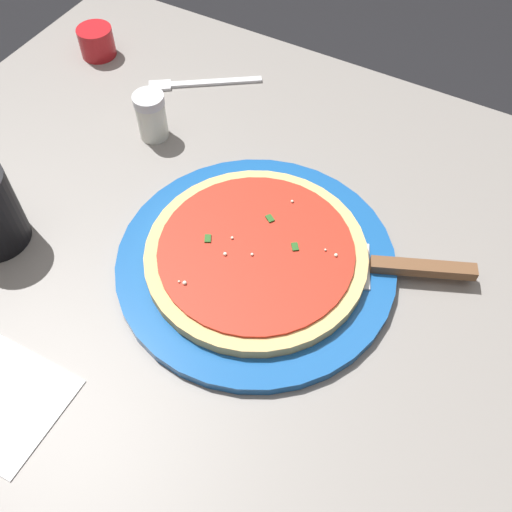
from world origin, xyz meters
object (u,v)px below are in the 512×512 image
at_px(cup_small_sauce, 97,42).
at_px(fork, 198,83).
at_px(pizza_server, 390,267).
at_px(parmesan_shaker, 151,116).
at_px(pizza, 256,254).
at_px(serving_plate, 256,262).

height_order(cup_small_sauce, fork, cup_small_sauce).
distance_m(pizza_server, parmesan_shaker, 0.41).
height_order(pizza_server, cup_small_sauce, cup_small_sauce).
relative_size(pizza, fork, 1.71).
height_order(fork, parmesan_shaker, parmesan_shaker).
bearing_deg(serving_plate, pizza, -29.74).
xyz_separation_m(serving_plate, pizza, (0.00, -0.00, 0.02)).
height_order(serving_plate, cup_small_sauce, cup_small_sauce).
bearing_deg(fork, cup_small_sauce, 3.91).
bearing_deg(serving_plate, parmesan_shaker, -28.63).
bearing_deg(cup_small_sauce, pizza_server, 162.32).
xyz_separation_m(serving_plate, parmesan_shaker, (0.25, -0.14, 0.03)).
height_order(serving_plate, pizza_server, pizza_server).
bearing_deg(fork, pizza, 133.61).
height_order(pizza, pizza_server, pizza).
bearing_deg(pizza_server, fork, -26.55).
relative_size(serving_plate, parmesan_shaker, 4.80).
bearing_deg(pizza_server, pizza, 23.57).
bearing_deg(serving_plate, pizza_server, -156.43).
xyz_separation_m(cup_small_sauce, fork, (-0.19, -0.01, -0.02)).
height_order(serving_plate, pizza, pizza).
distance_m(serving_plate, pizza, 0.02).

